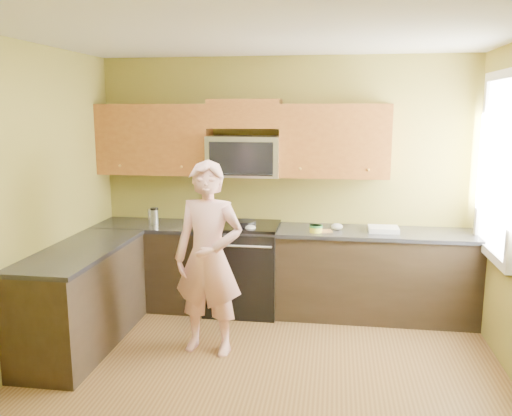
% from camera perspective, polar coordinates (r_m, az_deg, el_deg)
% --- Properties ---
extents(floor, '(4.00, 4.00, 0.00)m').
position_cam_1_polar(floor, '(4.30, 0.07, -19.31)').
color(floor, brown).
rests_on(floor, ground).
extents(ceiling, '(4.00, 4.00, 0.00)m').
position_cam_1_polar(ceiling, '(3.77, 0.08, 19.10)').
color(ceiling, white).
rests_on(ceiling, ground).
extents(wall_back, '(4.00, 0.00, 4.00)m').
position_cam_1_polar(wall_back, '(5.77, 3.00, 2.68)').
color(wall_back, olive).
rests_on(wall_back, ground).
extents(wall_front, '(4.00, 0.00, 4.00)m').
position_cam_1_polar(wall_front, '(1.94, -8.91, -13.64)').
color(wall_front, olive).
rests_on(wall_front, ground).
extents(wall_left, '(0.00, 4.00, 4.00)m').
position_cam_1_polar(wall_left, '(4.55, -25.70, -0.50)').
color(wall_left, olive).
rests_on(wall_left, ground).
extents(cabinet_back_run, '(4.00, 0.60, 0.88)m').
position_cam_1_polar(cabinet_back_run, '(5.67, 2.62, -6.88)').
color(cabinet_back_run, black).
rests_on(cabinet_back_run, floor).
extents(cabinet_left_run, '(0.60, 1.60, 0.88)m').
position_cam_1_polar(cabinet_left_run, '(5.13, -18.27, -9.35)').
color(cabinet_left_run, black).
rests_on(cabinet_left_run, floor).
extents(countertop_back, '(4.00, 0.62, 0.04)m').
position_cam_1_polar(countertop_back, '(5.54, 2.65, -2.37)').
color(countertop_back, black).
rests_on(countertop_back, cabinet_back_run).
extents(countertop_left, '(0.62, 1.60, 0.04)m').
position_cam_1_polar(countertop_left, '(4.99, -18.48, -4.38)').
color(countertop_left, black).
rests_on(countertop_left, cabinet_left_run).
extents(stove, '(0.76, 0.65, 0.95)m').
position_cam_1_polar(stove, '(5.69, -1.44, -6.44)').
color(stove, black).
rests_on(stove, floor).
extents(microwave, '(0.76, 0.40, 0.42)m').
position_cam_1_polar(microwave, '(5.61, -1.26, 3.50)').
color(microwave, silver).
rests_on(microwave, wall_back).
extents(upper_cab_left, '(1.22, 0.33, 0.75)m').
position_cam_1_polar(upper_cab_left, '(5.89, -10.76, 3.65)').
color(upper_cab_left, '#915621').
rests_on(upper_cab_left, wall_back).
extents(upper_cab_right, '(1.12, 0.33, 0.75)m').
position_cam_1_polar(upper_cab_right, '(5.56, 8.40, 3.33)').
color(upper_cab_right, '#915621').
rests_on(upper_cab_right, wall_back).
extents(upper_cab_over_mw, '(0.76, 0.33, 0.30)m').
position_cam_1_polar(upper_cab_over_mw, '(5.60, -1.23, 10.15)').
color(upper_cab_over_mw, '#915621').
rests_on(upper_cab_over_mw, wall_back).
extents(window, '(0.06, 1.06, 1.66)m').
position_cam_1_polar(window, '(5.11, 24.81, 4.09)').
color(window, white).
rests_on(window, wall_right).
extents(woman, '(0.67, 0.49, 1.72)m').
position_cam_1_polar(woman, '(4.66, -5.14, -5.46)').
color(woman, '#FC7F7E').
rests_on(woman, floor).
extents(frying_pan, '(0.36, 0.47, 0.05)m').
position_cam_1_polar(frying_pan, '(5.52, -1.21, -1.88)').
color(frying_pan, black).
rests_on(frying_pan, stove).
extents(butter_tub, '(0.13, 0.13, 0.09)m').
position_cam_1_polar(butter_tub, '(5.38, 6.49, -2.61)').
color(butter_tub, '#FFFB43').
rests_on(butter_tub, countertop_back).
extents(toast_slice, '(0.13, 0.13, 0.01)m').
position_cam_1_polar(toast_slice, '(5.41, 7.60, -2.48)').
color(toast_slice, '#B27F47').
rests_on(toast_slice, countertop_back).
extents(napkin_a, '(0.13, 0.14, 0.06)m').
position_cam_1_polar(napkin_a, '(5.40, -0.60, -2.17)').
color(napkin_a, silver).
rests_on(napkin_a, countertop_back).
extents(napkin_b, '(0.15, 0.16, 0.07)m').
position_cam_1_polar(napkin_b, '(5.51, 8.75, -2.00)').
color(napkin_b, silver).
rests_on(napkin_b, countertop_back).
extents(dish_towel, '(0.30, 0.24, 0.05)m').
position_cam_1_polar(dish_towel, '(5.52, 13.61, -2.24)').
color(dish_towel, white).
rests_on(dish_towel, countertop_back).
extents(travel_mug, '(0.09, 0.09, 0.18)m').
position_cam_1_polar(travel_mug, '(5.79, -10.89, -1.78)').
color(travel_mug, silver).
rests_on(travel_mug, countertop_back).
extents(glass_a, '(0.09, 0.09, 0.12)m').
position_cam_1_polar(glass_a, '(6.00, -11.20, -0.79)').
color(glass_a, silver).
rests_on(glass_a, countertop_back).
extents(glass_b, '(0.08, 0.08, 0.12)m').
position_cam_1_polar(glass_b, '(6.06, -11.30, -0.67)').
color(glass_b, silver).
rests_on(glass_b, countertop_back).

